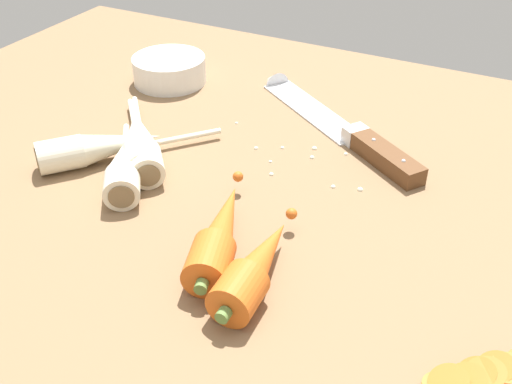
# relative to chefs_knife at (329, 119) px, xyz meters

# --- Properties ---
(ground_plane) EXTENTS (1.20, 0.90, 0.04)m
(ground_plane) POSITION_rel_chefs_knife_xyz_m (-0.00, -0.19, -0.03)
(ground_plane) COLOR brown
(chefs_knife) EXTENTS (0.31, 0.22, 0.04)m
(chefs_knife) POSITION_rel_chefs_knife_xyz_m (0.00, 0.00, 0.00)
(chefs_knife) COLOR silver
(chefs_knife) RESTS_ON ground_plane
(whole_carrot) EXTENTS (0.09, 0.18, 0.04)m
(whole_carrot) POSITION_rel_chefs_knife_xyz_m (0.00, -0.30, 0.01)
(whole_carrot) COLOR #D6601E
(whole_carrot) RESTS_ON ground_plane
(whole_carrot_second) EXTENTS (0.05, 0.17, 0.04)m
(whole_carrot_second) POSITION_rel_chefs_knife_xyz_m (0.06, -0.33, 0.01)
(whole_carrot_second) COLOR #D6601E
(whole_carrot_second) RESTS_ON ground_plane
(parsnip_front) EXTENTS (0.16, 0.19, 0.04)m
(parsnip_front) POSITION_rel_chefs_knife_xyz_m (-0.21, -0.22, 0.01)
(parsnip_front) COLOR silver
(parsnip_front) RESTS_ON ground_plane
(parsnip_mid_left) EXTENTS (0.12, 0.16, 0.04)m
(parsnip_mid_left) POSITION_rel_chefs_knife_xyz_m (-0.16, -0.24, 0.01)
(parsnip_mid_left) COLOR silver
(parsnip_mid_left) RESTS_ON ground_plane
(parsnip_mid_right) EXTENTS (0.16, 0.18, 0.04)m
(parsnip_mid_right) POSITION_rel_chefs_knife_xyz_m (-0.17, -0.19, 0.01)
(parsnip_mid_right) COLOR silver
(parsnip_mid_right) RESTS_ON ground_plane
(parsnip_back) EXTENTS (0.15, 0.17, 0.04)m
(parsnip_back) POSITION_rel_chefs_knife_xyz_m (-0.18, -0.19, 0.01)
(parsnip_back) COLOR silver
(parsnip_back) RESTS_ON ground_plane
(carrot_slice_stack) EXTENTS (0.09, 0.07, 0.04)m
(carrot_slice_stack) POSITION_rel_chefs_knife_xyz_m (0.26, -0.35, 0.01)
(carrot_slice_stack) COLOR #D6601E
(carrot_slice_stack) RESTS_ON ground_plane
(prep_bowl) EXTENTS (0.11, 0.11, 0.04)m
(prep_bowl) POSITION_rel_chefs_knife_xyz_m (-0.27, 0.01, 0.01)
(prep_bowl) COLOR white
(prep_bowl) RESTS_ON ground_plane
(mince_crumbs) EXTENTS (0.24, 0.11, 0.01)m
(mince_crumbs) POSITION_rel_chefs_knife_xyz_m (0.02, -0.10, -0.00)
(mince_crumbs) COLOR silver
(mince_crumbs) RESTS_ON ground_plane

